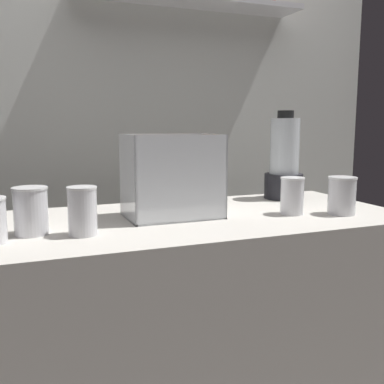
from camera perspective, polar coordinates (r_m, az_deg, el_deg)
The scene contains 8 objects.
counter at distance 1.61m, azimuth -0.00°, elevation -19.02°, with size 1.40×0.64×0.90m, color beige.
back_wall_unit at distance 2.15m, azimuth -7.36°, elevation 10.59°, with size 2.60×0.24×2.50m.
carrot_display_bin at distance 1.43m, azimuth -2.62°, elevation 0.13°, with size 0.29×0.21×0.27m.
blender_pitcher at distance 1.82m, azimuth 11.67°, elevation 3.60°, with size 0.15×0.15×0.35m.
juice_cup_pomegranate_left at distance 1.28m, azimuth -19.85°, elevation -2.65°, with size 0.09×0.09×0.13m.
juice_cup_orange_middle at distance 1.24m, azimuth -13.79°, elevation -2.68°, with size 0.08×0.08×0.13m.
juice_cup_mango_right at distance 1.52m, azimuth 12.64°, elevation -0.76°, with size 0.08×0.08×0.12m.
juice_cup_orange_far_right at distance 1.56m, azimuth 18.56°, elevation -0.75°, with size 0.09×0.09×0.12m.
Camera 1 is at (-0.52, -1.32, 1.20)m, focal length 41.80 mm.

